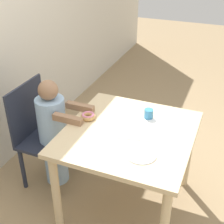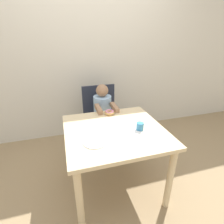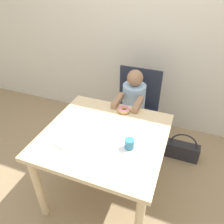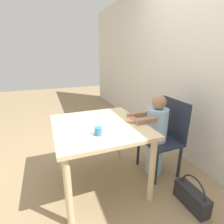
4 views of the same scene
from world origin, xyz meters
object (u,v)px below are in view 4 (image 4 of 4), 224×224
(chair, at_px, (164,136))
(child_figure, at_px, (156,136))
(donut, at_px, (132,120))
(handbag, at_px, (192,197))
(cup, at_px, (98,131))

(chair, bearing_deg, child_figure, -90.00)
(donut, distance_m, handbag, 0.92)
(child_figure, height_order, donut, child_figure)
(chair, relative_size, donut, 7.85)
(chair, xyz_separation_m, handbag, (0.57, -0.08, -0.36))
(child_figure, relative_size, cup, 13.15)
(chair, distance_m, handbag, 0.68)
(donut, xyz_separation_m, handbag, (0.57, 0.37, -0.63))
(child_figure, height_order, handbag, child_figure)
(cup, bearing_deg, chair, 101.95)
(chair, height_order, cup, chair)
(chair, xyz_separation_m, donut, (0.00, -0.44, 0.27))
(child_figure, bearing_deg, donut, -89.40)
(chair, relative_size, child_figure, 0.92)
(chair, relative_size, handbag, 2.50)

